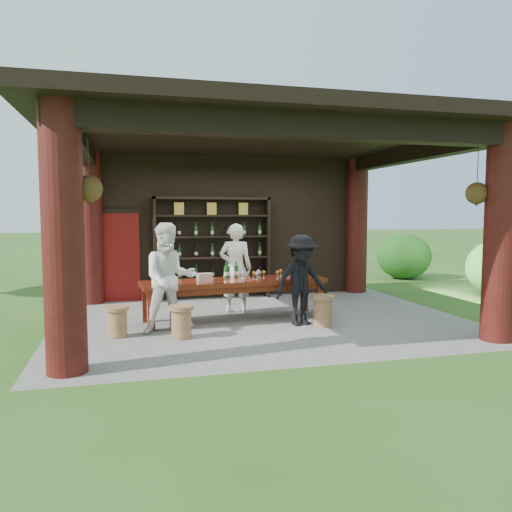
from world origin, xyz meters
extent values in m
plane|color=#2D5119|center=(0.00, 0.00, 0.00)|extent=(90.00, 90.00, 0.00)
cube|color=slate|center=(0.00, 0.00, -0.05)|extent=(7.40, 5.90, 0.10)
cube|color=black|center=(0.00, 2.75, 1.65)|extent=(7.00, 0.18, 3.30)
cube|color=maroon|center=(-2.60, 2.65, 1.00)|extent=(0.95, 0.06, 2.00)
cylinder|color=#380C0A|center=(-3.15, -2.40, 1.65)|extent=(0.50, 0.50, 3.30)
cylinder|color=#380C0A|center=(3.15, -2.40, 1.65)|extent=(0.50, 0.50, 3.30)
cylinder|color=#380C0A|center=(-3.15, 2.55, 1.65)|extent=(0.50, 0.50, 3.30)
cylinder|color=#380C0A|center=(3.15, 2.55, 1.65)|extent=(0.50, 0.50, 3.30)
cube|color=black|center=(0.00, -2.40, 3.15)|extent=(6.70, 0.35, 0.35)
cube|color=black|center=(-3.15, 0.00, 3.15)|extent=(0.30, 5.20, 0.30)
cube|color=black|center=(3.15, 0.00, 3.15)|extent=(0.30, 5.20, 0.30)
cube|color=black|center=(0.00, 0.00, 3.40)|extent=(7.50, 6.00, 0.20)
cylinder|color=black|center=(-2.85, -2.20, 2.62)|extent=(0.01, 0.01, 0.75)
cone|color=black|center=(-2.85, -2.20, 2.17)|extent=(0.32, 0.32, 0.18)
sphere|color=#1E5919|center=(-2.85, -2.20, 2.28)|extent=(0.34, 0.34, 0.34)
cylinder|color=black|center=(2.85, -2.20, 2.62)|extent=(0.01, 0.01, 0.75)
cone|color=black|center=(2.85, -2.20, 2.17)|extent=(0.32, 0.32, 0.18)
sphere|color=#1E5919|center=(2.85, -2.20, 2.28)|extent=(0.34, 0.34, 0.34)
cube|color=#511B0B|center=(-0.49, 0.09, 0.71)|extent=(3.47, 1.19, 0.08)
cube|color=#511B0B|center=(-0.49, 0.09, 0.61)|extent=(3.26, 1.02, 0.12)
cube|color=#511B0B|center=(-2.03, -0.39, 0.34)|extent=(0.13, 0.13, 0.67)
cube|color=#511B0B|center=(1.12, -0.09, 0.34)|extent=(0.13, 0.13, 0.67)
cube|color=#511B0B|center=(-2.10, 0.28, 0.34)|extent=(0.13, 0.13, 0.67)
cube|color=#511B0B|center=(1.05, 0.58, 0.34)|extent=(0.13, 0.13, 0.67)
cylinder|color=brown|center=(-1.60, -1.05, 0.23)|extent=(0.31, 0.31, 0.46)
cylinder|color=brown|center=(-1.60, -1.05, 0.49)|extent=(0.40, 0.40, 0.06)
cylinder|color=brown|center=(0.89, -0.82, 0.24)|extent=(0.33, 0.33, 0.48)
cylinder|color=brown|center=(0.89, -0.82, 0.51)|extent=(0.42, 0.42, 0.07)
cylinder|color=brown|center=(-2.57, -0.71, 0.22)|extent=(0.30, 0.30, 0.43)
cylinder|color=brown|center=(-2.57, -0.71, 0.46)|extent=(0.37, 0.37, 0.06)
imported|color=white|center=(-0.32, 0.76, 0.89)|extent=(0.74, 0.60, 1.77)
imported|color=white|center=(-1.74, -0.64, 0.91)|extent=(0.92, 0.74, 1.82)
imported|color=black|center=(0.56, -0.63, 0.80)|extent=(1.13, 0.78, 1.59)
cube|color=#BF6672|center=(-1.05, 0.03, 0.82)|extent=(0.28, 0.20, 0.14)
ellipsoid|color=#194C14|center=(6.19, 1.07, 0.58)|extent=(1.60, 1.60, 1.36)
ellipsoid|color=#194C14|center=(5.65, 4.46, 0.58)|extent=(1.60, 1.60, 1.36)
camera|label=1|loc=(-2.41, -8.84, 1.98)|focal=35.00mm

